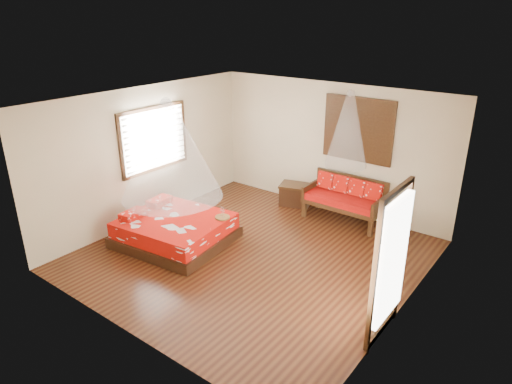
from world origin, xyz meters
TOP-DOWN VIEW (x-y plane):
  - room at (0.00, 0.00)m, footprint 5.54×5.54m
  - bed at (-1.52, -0.49)m, footprint 2.13×1.97m
  - daybed at (0.63, 2.38)m, footprint 1.65×0.73m
  - storage_chest at (-0.65, 2.45)m, footprint 0.82×0.70m
  - shutter_panel at (0.63, 2.72)m, footprint 1.52×0.06m
  - window_left at (-2.71, 0.20)m, footprint 0.10×1.74m
  - glazed_door at (2.72, -0.60)m, footprint 0.08×1.02m
  - wine_tray at (-0.78, 0.07)m, footprint 0.29×0.29m
  - mosquito_net_main at (-1.50, -0.49)m, footprint 1.86×1.86m
  - mosquito_net_daybed at (0.63, 2.25)m, footprint 0.84×0.84m

SIDE VIEW (x-z plane):
  - storage_chest at x=-0.65m, z-range 0.00..0.49m
  - bed at x=-1.52m, z-range -0.06..0.56m
  - daybed at x=0.63m, z-range 0.05..0.99m
  - wine_tray at x=-0.78m, z-range 0.45..0.68m
  - glazed_door at x=2.72m, z-range -0.01..2.15m
  - room at x=0.00m, z-range -0.02..2.82m
  - window_left at x=-2.71m, z-range 1.03..2.37m
  - mosquito_net_main at x=-1.50m, z-range 0.95..2.75m
  - shutter_panel at x=0.63m, z-range 1.24..2.56m
  - mosquito_net_daybed at x=0.63m, z-range 1.25..2.75m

